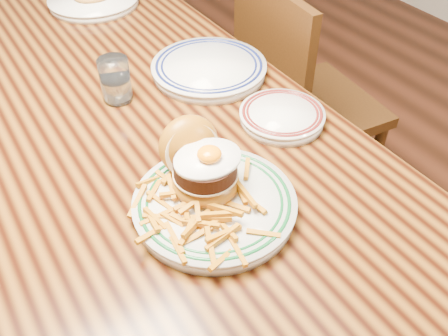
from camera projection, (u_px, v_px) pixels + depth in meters
floor at (151, 296)px, 1.66m from camera, size 6.00×6.00×0.00m
table at (125, 141)px, 1.22m from camera, size 0.85×1.60×0.75m
chair_right at (296, 100)px, 1.68m from camera, size 0.45×0.45×0.89m
main_plate at (210, 190)px, 0.91m from camera, size 0.30×0.31×0.15m
side_plate at (282, 115)px, 1.12m from camera, size 0.19×0.19×0.03m
rear_plate at (209, 68)px, 1.27m from camera, size 0.29×0.29×0.03m
water_glass at (116, 82)px, 1.17m from camera, size 0.07×0.07×0.11m
far_plate at (94, 0)px, 1.59m from camera, size 0.29×0.29×0.05m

